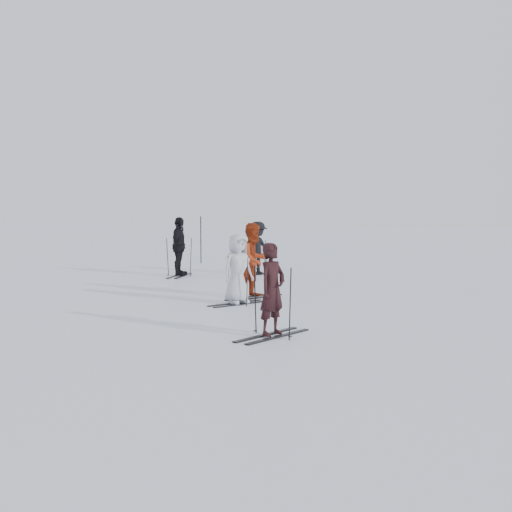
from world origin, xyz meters
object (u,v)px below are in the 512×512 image
Objects in this scene: skier_near_dark at (272,291)px; skier_uphill_far at (258,249)px; piste_marker at (201,240)px; skier_uphill_left at (179,247)px; skier_red at (254,261)px; skier_grey at (238,270)px.

skier_uphill_far is at bearing 41.32° from skier_near_dark.
skier_uphill_left is at bearing -78.10° from piste_marker.
skier_red is at bearing 44.05° from skier_near_dark.
skier_near_dark is 0.85× the size of skier_uphill_left.
skier_red is 0.97× the size of skier_uphill_left.
skier_red is at bearing -143.25° from skier_uphill_left.
skier_near_dark is 0.86× the size of piste_marker.
skier_near_dark is 1.00× the size of skier_grey.
skier_uphill_left reaches higher than skier_uphill_far.
skier_uphill_left is at bearing 70.14° from skier_red.
skier_uphill_far reaches higher than skier_grey.
skier_uphill_left is at bearing 69.89° from skier_grey.
piste_marker is (-1.04, 4.91, -0.01)m from skier_uphill_left.
skier_grey is (-0.09, -1.15, -0.12)m from skier_red.
piste_marker is (-6.54, 13.90, 0.13)m from skier_near_dark.
skier_uphill_far is (2.44, 1.19, -0.08)m from skier_uphill_left.
skier_uphill_far reaches higher than skier_near_dark.
piste_marker is (-3.48, 3.72, 0.07)m from skier_uphill_far.
piste_marker reaches higher than skier_uphill_far.
skier_near_dark is 15.36m from piste_marker.
skier_red is 1.06× the size of skier_uphill_far.
skier_uphill_left is (-3.85, 4.30, 0.03)m from skier_red.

